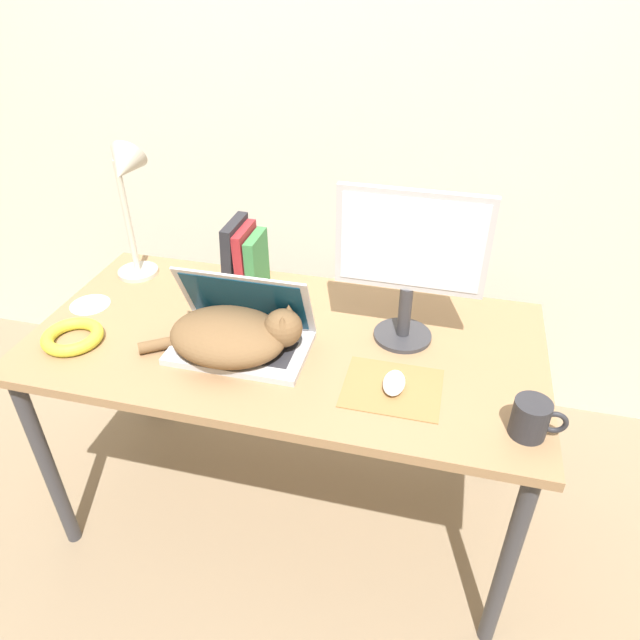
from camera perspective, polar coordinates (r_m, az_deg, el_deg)
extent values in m
plane|color=#847056|center=(1.92, -6.11, -25.85)|extent=(12.00, 12.00, 0.00)
cube|color=beige|center=(2.09, 2.73, 24.13)|extent=(8.00, 0.05, 2.60)
cube|color=#93704C|center=(1.62, -3.47, -2.13)|extent=(1.43, 0.71, 0.03)
cylinder|color=#38383D|center=(1.94, -25.62, -12.98)|extent=(0.04, 0.04, 0.69)
cylinder|color=#38383D|center=(1.63, 18.19, -22.16)|extent=(0.04, 0.04, 0.69)
cylinder|color=#38383D|center=(2.30, -16.91, -2.55)|extent=(0.04, 0.04, 0.69)
cylinder|color=#38383D|center=(2.04, 17.83, -7.93)|extent=(0.04, 0.04, 0.69)
cube|color=#B7B7BC|center=(1.57, -7.96, -2.77)|extent=(0.37, 0.23, 0.02)
cube|color=#28282D|center=(1.55, -8.13, -2.71)|extent=(0.30, 0.12, 0.00)
cube|color=#B7B7BC|center=(1.55, -7.43, 1.93)|extent=(0.37, 0.10, 0.21)
cube|color=#0A334C|center=(1.55, -7.47, 1.79)|extent=(0.33, 0.08, 0.18)
ellipsoid|color=brown|center=(1.53, -9.18, -1.60)|extent=(0.32, 0.25, 0.12)
sphere|color=brown|center=(1.50, -3.72, -0.80)|extent=(0.10, 0.10, 0.10)
cone|color=brown|center=(1.50, -3.14, 0.98)|extent=(0.04, 0.04, 0.03)
cone|color=brown|center=(1.45, -3.80, -0.21)|extent=(0.04, 0.04, 0.03)
cylinder|color=brown|center=(1.61, -15.25, -2.28)|extent=(0.13, 0.10, 0.03)
cylinder|color=#333338|center=(1.62, 8.24, -1.52)|extent=(0.16, 0.16, 0.01)
cylinder|color=#333338|center=(1.57, 8.47, 0.86)|extent=(0.04, 0.04, 0.15)
cube|color=#B2B2B7|center=(1.47, 9.16, 7.75)|extent=(0.39, 0.03, 0.27)
cube|color=silver|center=(1.46, 9.11, 7.55)|extent=(0.36, 0.01, 0.24)
cube|color=olive|center=(1.44, 7.23, -6.75)|extent=(0.24, 0.20, 0.00)
ellipsoid|color=silver|center=(1.44, 7.42, -6.25)|extent=(0.06, 0.10, 0.03)
cube|color=#232328|center=(1.81, -8.47, 6.48)|extent=(0.04, 0.16, 0.23)
cube|color=maroon|center=(1.80, -7.37, 6.10)|extent=(0.03, 0.15, 0.21)
cube|color=#387A42|center=(1.80, -6.33, 5.70)|extent=(0.03, 0.14, 0.18)
cylinder|color=beige|center=(2.00, -17.72, 4.62)|extent=(0.13, 0.13, 0.01)
cylinder|color=beige|center=(1.92, -18.71, 9.62)|extent=(0.02, 0.02, 0.37)
cone|color=beige|center=(1.80, -19.05, 14.38)|extent=(0.11, 0.13, 0.14)
torus|color=gold|center=(1.72, -23.51, -1.54)|extent=(0.17, 0.17, 0.03)
cylinder|color=#28282D|center=(1.37, 20.26, -9.21)|extent=(0.08, 0.08, 0.09)
torus|color=#28282D|center=(1.38, 22.39, -9.44)|extent=(0.06, 0.01, 0.06)
cylinder|color=silver|center=(1.88, -22.00, 1.43)|extent=(0.12, 0.12, 0.00)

